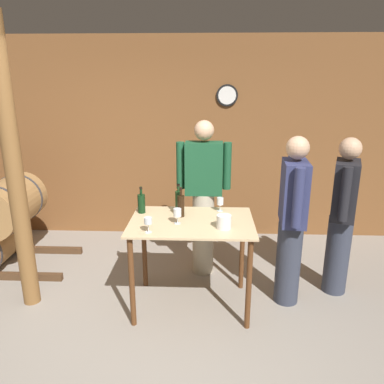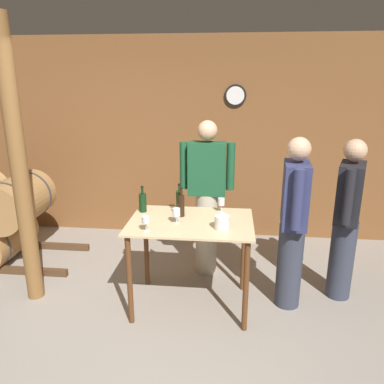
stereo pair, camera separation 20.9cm
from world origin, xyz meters
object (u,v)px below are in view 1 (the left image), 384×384
at_px(person_host, 292,219).
at_px(wine_bottle_far_left, 141,203).
at_px(wine_glass_near_right, 220,202).
at_px(wine_bottle_center, 181,205).
at_px(ice_bucket, 224,222).
at_px(person_visitor_with_scarf, 203,196).
at_px(wine_bottle_left, 179,201).
at_px(wine_glass_near_center, 177,213).
at_px(person_visitor_bearded, 342,214).
at_px(wooden_post, 14,171).
at_px(wine_glass_near_left, 148,221).

bearing_deg(person_host, wine_bottle_far_left, 176.41).
bearing_deg(wine_glass_near_right, wine_bottle_center, -156.25).
height_order(wine_bottle_center, ice_bucket, wine_bottle_center).
bearing_deg(wine_glass_near_right, wine_bottle_far_left, -174.19).
distance_m(wine_bottle_center, person_visitor_with_scarf, 0.61).
relative_size(wine_bottle_far_left, person_host, 0.16).
xyz_separation_m(wine_bottle_left, person_visitor_with_scarf, (0.24, 0.46, -0.08)).
distance_m(wine_bottle_left, wine_bottle_center, 0.11).
relative_size(wine_bottle_far_left, wine_glass_near_center, 1.85).
height_order(wine_bottle_left, person_host, person_host).
height_order(wine_glass_near_center, ice_bucket, wine_glass_near_center).
relative_size(wine_bottle_center, wine_glass_near_right, 2.08).
relative_size(wine_bottle_left, wine_bottle_center, 1.01).
height_order(wine_bottle_center, person_visitor_bearded, person_visitor_bearded).
bearing_deg(person_visitor_with_scarf, wooden_post, -157.98).
distance_m(wooden_post, wine_bottle_left, 1.53).
xyz_separation_m(wine_bottle_left, person_visitor_bearded, (1.63, 0.11, -0.15)).
relative_size(wine_bottle_left, person_visitor_with_scarf, 0.17).
xyz_separation_m(wine_glass_near_right, person_host, (0.68, -0.17, -0.11)).
bearing_deg(wooden_post, wine_glass_near_left, -12.24).
height_order(wine_bottle_center, wine_glass_near_left, wine_bottle_center).
height_order(wooden_post, person_host, wooden_post).
distance_m(wine_bottle_left, wine_glass_near_right, 0.41).
height_order(wine_glass_near_left, ice_bucket, wine_glass_near_left).
xyz_separation_m(wine_bottle_left, person_host, (1.08, -0.10, -0.13)).
relative_size(wine_bottle_left, person_visitor_bearded, 0.18).
height_order(wine_bottle_far_left, wine_glass_near_right, wine_bottle_far_left).
height_order(wine_glass_near_left, person_visitor_bearded, person_visitor_bearded).
relative_size(wine_glass_near_center, person_host, 0.09).
bearing_deg(person_host, wine_bottle_center, 179.82).
height_order(wooden_post, wine_glass_near_right, wooden_post).
height_order(wine_bottle_left, wine_glass_near_center, wine_bottle_left).
bearing_deg(wine_bottle_far_left, wine_bottle_center, -12.54).
bearing_deg(wooden_post, wine_glass_near_center, -2.17).
height_order(wine_glass_near_left, person_host, person_host).
bearing_deg(person_host, person_visitor_with_scarf, 146.14).
xyz_separation_m(wine_bottle_center, wine_glass_near_center, (-0.02, -0.18, -0.01)).
xyz_separation_m(wine_glass_near_center, wine_glass_near_right, (0.40, 0.35, -0.00)).
xyz_separation_m(person_host, person_visitor_with_scarf, (-0.85, 0.57, 0.04)).
distance_m(wine_bottle_far_left, person_host, 1.45).
distance_m(wine_glass_near_left, person_visitor_bearded, 1.95).
bearing_deg(person_visitor_with_scarf, wine_bottle_left, -117.19).
distance_m(wine_bottle_far_left, wine_glass_near_right, 0.77).
xyz_separation_m(wine_bottle_far_left, wine_bottle_center, (0.39, -0.09, 0.01)).
bearing_deg(person_host, ice_bucket, -157.12).
relative_size(wine_glass_near_left, person_visitor_bearded, 0.08).
relative_size(wine_glass_near_left, person_host, 0.08).
height_order(wine_glass_near_left, wine_glass_near_right, wine_glass_near_right).
height_order(wooden_post, wine_glass_near_left, wooden_post).
bearing_deg(wine_glass_near_right, wine_bottle_left, -170.96).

